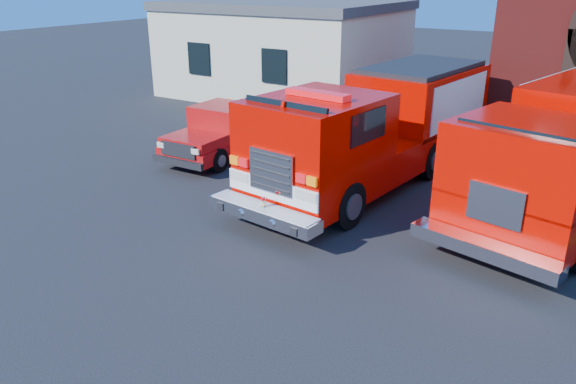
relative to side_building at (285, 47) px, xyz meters
The scene contains 4 objects.
ground 15.96m from the side_building, 55.30° to the right, with size 100.00×100.00×0.00m, color black.
side_building is the anchor object (origin of this frame).
fire_engine 12.79m from the side_building, 45.87° to the right, with size 3.93×10.10×3.03m.
pickup_truck 10.26m from the side_building, 68.31° to the right, with size 1.94×5.16×1.68m.
Camera 1 is at (5.79, -10.51, 5.61)m, focal length 35.00 mm.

